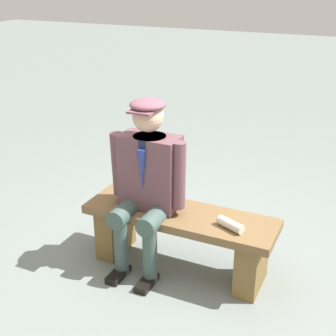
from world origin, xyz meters
The scene contains 4 objects.
ground_plane centered at (0.00, 0.00, 0.00)m, with size 30.00×30.00×0.00m, color slate.
bench centered at (0.00, 0.00, 0.32)m, with size 1.48×0.45×0.49m.
seated_man centered at (0.25, 0.06, 0.75)m, with size 0.62×0.57×1.35m.
rolled_magazine centered at (-0.42, 0.07, 0.53)m, with size 0.07×0.07×0.21m, color beige.
Camera 1 is at (-1.24, 2.88, 2.20)m, focal length 50.00 mm.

